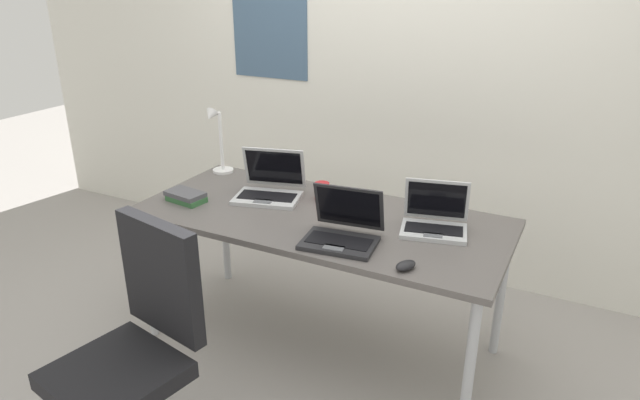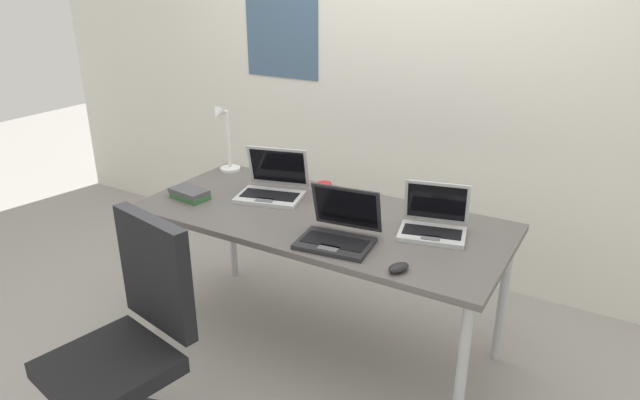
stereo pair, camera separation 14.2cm
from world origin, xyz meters
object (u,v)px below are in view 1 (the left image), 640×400
Objects in this scene: laptop_front_right at (269,188)px; laptop_center at (342,231)px; computer_mouse at (406,265)px; office_chair at (134,368)px; coffee_mug at (322,191)px; desk_lamp at (217,141)px; cell_phone at (363,210)px; laptop_near_mouse at (435,221)px; book_stack at (186,196)px.

laptop_front_right is 0.63m from laptop_center.
computer_mouse is 1.14m from office_chair.
laptop_center reaches higher than coffee_mug.
desk_lamp is 2.94× the size of cell_phone.
desk_lamp reaches higher than coffee_mug.
computer_mouse is at bearing -25.05° from laptop_front_right.
laptop_center is 0.35m from computer_mouse.
desk_lamp is 0.51m from laptop_front_right.
desk_lamp is 0.74m from coffee_mug.
office_chair reaches higher than cell_phone.
cell_phone is at bearing -11.06° from coffee_mug.
cell_phone is (0.51, 0.05, -0.04)m from laptop_front_right.
desk_lamp is at bearing 173.56° from coffee_mug.
laptop_center is 1.01m from office_chair.
laptop_center is at bearing -28.41° from laptop_front_right.
laptop_center reaches higher than cell_phone.
laptop_near_mouse is at bearing -8.07° from desk_lamp.
computer_mouse is 0.44× the size of book_stack.
computer_mouse is at bearing -34.18° from cell_phone.
computer_mouse is at bearing -7.74° from book_stack.
computer_mouse is (0.89, -0.42, -0.03)m from laptop_front_right.
coffee_mug is at bearing 29.60° from book_stack.
book_stack is (-0.35, -0.25, -0.02)m from laptop_front_right.
coffee_mug reaches higher than book_stack.
laptop_front_right is at bearing -157.65° from cell_phone.
laptop_front_right is 0.51m from cell_phone.
laptop_center is 1.58× the size of book_stack.
desk_lamp is at bearing 158.36° from laptop_front_right.
laptop_front_right reaches higher than laptop_near_mouse.
computer_mouse is 0.60m from cell_phone.
laptop_front_right is 1.80× the size of book_stack.
laptop_center is at bearing -138.24° from laptop_near_mouse.
laptop_near_mouse is 2.99× the size of coffee_mug.
laptop_center is 0.36× the size of office_chair.
cell_phone is 0.62× the size of book_stack.
laptop_front_right is at bearing 179.38° from laptop_near_mouse.
office_chair is (0.47, -1.24, -0.54)m from desk_lamp.
laptop_front_right is at bearing -179.59° from computer_mouse.
laptop_near_mouse is at bearing 10.87° from book_stack.
desk_lamp is 1.43m from office_chair.
book_stack is at bearing -144.89° from laptop_front_right.
laptop_near_mouse is 0.97× the size of laptop_center.
coffee_mug is at bearing 126.64° from laptop_center.
cell_phone is 1.26m from office_chair.
cell_phone is 0.14× the size of office_chair.
book_stack is 0.97m from office_chair.
laptop_center is 3.08× the size of coffee_mug.
laptop_near_mouse reaches higher than computer_mouse.
laptop_front_right is 4.11× the size of computer_mouse.
laptop_near_mouse is 1.26m from book_stack.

